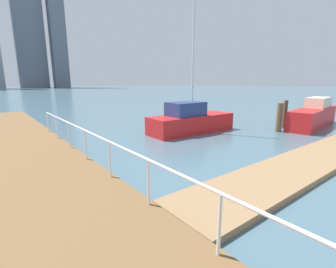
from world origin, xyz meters
The scene contains 9 objects.
ground_plane centered at (0.00, 20.00, 0.00)m, with size 300.00×300.00×0.00m, color #476675.
floating_dock centered at (3.15, 8.10, 0.09)m, with size 13.30×2.00×0.18m, color #93704C.
boardwalk_railing centered at (-3.15, 7.64, 1.26)m, with size 0.06×22.10×1.08m.
dock_piling_2 centered at (10.24, 12.33, 0.93)m, with size 0.24×0.24×1.86m, color #473826.
dock_piling_3 centered at (8.71, 11.91, 0.90)m, with size 0.35×0.35×1.81m, color brown.
moored_boat_1 centered at (4.22, 15.20, 0.75)m, with size 5.68×2.00×8.94m.
moored_boat_2 centered at (12.40, 11.39, 0.78)m, with size 6.85×2.42×1.98m.
skyline_tower_4 centered at (16.15, 143.65, 35.12)m, with size 13.09×7.29×70.25m, color slate.
skyline_tower_5 centered at (28.01, 138.95, 31.71)m, with size 6.76×11.16×63.42m, color slate.
Camera 1 is at (-5.79, 4.53, 3.09)m, focal length 25.47 mm.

